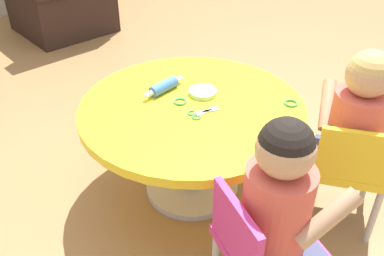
# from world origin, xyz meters

# --- Properties ---
(ground_plane) EXTENTS (10.00, 10.00, 0.00)m
(ground_plane) POSITION_xyz_m (0.00, 0.00, 0.00)
(ground_plane) COLOR #9E7247
(craft_table) EXTENTS (0.96, 0.96, 0.47)m
(craft_table) POSITION_xyz_m (0.00, 0.00, 0.37)
(craft_table) COLOR silver
(craft_table) RESTS_ON ground
(child_chair_left) EXTENTS (0.40, 0.40, 0.54)m
(child_chair_left) POSITION_xyz_m (-0.32, -0.58, 0.31)
(child_chair_left) COLOR #B7B7BC
(child_chair_left) RESTS_ON ground
(seated_child_left) EXTENTS (0.43, 0.39, 0.51)m
(seated_child_left) POSITION_xyz_m (-0.29, -0.59, 0.53)
(seated_child_left) COLOR #3F4772
(seated_child_left) RESTS_ON ground
(child_chair_right) EXTENTS (0.40, 0.40, 0.54)m
(child_chair_right) POSITION_xyz_m (0.26, -0.61, 0.31)
(child_chair_right) COLOR #B7B7BC
(child_chair_right) RESTS_ON ground
(seated_child_right) EXTENTS (0.43, 0.39, 0.51)m
(seated_child_right) POSITION_xyz_m (0.30, -0.59, 0.53)
(seated_child_right) COLOR #3F4772
(seated_child_right) RESTS_ON ground
(rolling_pin) EXTENTS (0.23, 0.05, 0.05)m
(rolling_pin) POSITION_xyz_m (0.01, 0.17, 0.49)
(rolling_pin) COLOR #3F72CC
(rolling_pin) RESTS_ON craft_table
(craft_scissors) EXTENTS (0.14, 0.10, 0.01)m
(craft_scissors) POSITION_xyz_m (-0.03, -0.07, 0.47)
(craft_scissors) COLOR silver
(craft_scissors) RESTS_ON craft_table
(playdough_blob_0) EXTENTS (0.13, 0.13, 0.02)m
(playdough_blob_0) POSITION_xyz_m (0.10, 0.03, 0.48)
(playdough_blob_0) COLOR #B2E58C
(playdough_blob_0) RESTS_ON craft_table
(cookie_cutter_0) EXTENTS (0.06, 0.06, 0.01)m
(cookie_cutter_0) POSITION_xyz_m (0.28, -0.31, 0.47)
(cookie_cutter_0) COLOR #4CB259
(cookie_cutter_0) RESTS_ON craft_table
(cookie_cutter_1) EXTENTS (0.06, 0.06, 0.01)m
(cookie_cutter_1) POSITION_xyz_m (-0.02, 0.05, 0.47)
(cookie_cutter_1) COLOR #4CB259
(cookie_cutter_1) RESTS_ON craft_table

